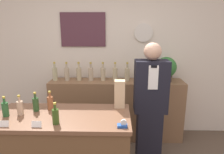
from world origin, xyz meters
TOP-DOWN VIEW (x-y plane):
  - back_wall at (-0.00, 2.00)m, footprint 5.20×0.09m
  - back_shelf at (0.15, 1.74)m, footprint 2.15×0.40m
  - shopkeeper at (0.59, 1.07)m, footprint 0.42×0.26m
  - potted_plant at (0.93, 1.73)m, footprint 0.32×0.32m
  - paper_bag at (0.19, 0.75)m, footprint 0.12×0.11m
  - tape_dispenser at (0.22, 0.28)m, footprint 0.09×0.06m
  - price_card_left at (-0.86, 0.26)m, footprint 0.09×0.02m
  - price_card_right at (-0.56, 0.26)m, footprint 0.09×0.02m
  - counter_bottle_0 at (-0.96, 0.47)m, footprint 0.06×0.06m
  - counter_bottle_1 at (-0.83, 0.52)m, footprint 0.06×0.06m
  - counter_bottle_2 at (-0.70, 0.61)m, footprint 0.06×0.06m
  - counter_bottle_3 at (-0.56, 0.65)m, footprint 0.06×0.06m
  - counter_bottle_4 at (-0.40, 0.33)m, footprint 0.06×0.06m
  - shelf_bottle_0 at (-0.84, 1.75)m, footprint 0.08×0.08m
  - shelf_bottle_1 at (-0.65, 1.74)m, footprint 0.08×0.08m
  - shelf_bottle_2 at (-0.45, 1.75)m, footprint 0.08×0.08m
  - shelf_bottle_3 at (-0.26, 1.75)m, footprint 0.08×0.08m
  - shelf_bottle_4 at (-0.07, 1.76)m, footprint 0.08×0.08m
  - shelf_bottle_5 at (0.13, 1.76)m, footprint 0.08×0.08m
  - shelf_bottle_6 at (0.32, 1.75)m, footprint 0.08×0.08m
  - shelf_bottle_7 at (0.51, 1.75)m, footprint 0.08×0.08m
  - shelf_bottle_8 at (0.71, 1.75)m, footprint 0.08×0.08m

SIDE VIEW (x-z plane):
  - back_shelf at x=0.15m, z-range 0.00..0.99m
  - shopkeeper at x=0.59m, z-range 0.00..1.65m
  - tape_dispenser at x=0.22m, z-range 0.94..1.01m
  - price_card_left at x=-0.86m, z-range 0.96..1.01m
  - price_card_right at x=-0.56m, z-range 0.96..1.01m
  - counter_bottle_0 at x=-0.96m, z-range 0.93..1.14m
  - counter_bottle_1 at x=-0.83m, z-range 0.93..1.14m
  - counter_bottle_2 at x=-0.70m, z-range 0.93..1.14m
  - counter_bottle_3 at x=-0.56m, z-range 0.93..1.14m
  - counter_bottle_4 at x=-0.40m, z-range 0.93..1.14m
  - shelf_bottle_0 at x=-0.84m, z-range 0.95..1.25m
  - shelf_bottle_1 at x=-0.65m, z-range 0.95..1.25m
  - shelf_bottle_2 at x=-0.45m, z-range 0.95..1.25m
  - shelf_bottle_3 at x=-0.26m, z-range 0.95..1.25m
  - shelf_bottle_4 at x=-0.07m, z-range 0.95..1.25m
  - shelf_bottle_5 at x=0.13m, z-range 0.95..1.25m
  - shelf_bottle_6 at x=0.32m, z-range 0.95..1.25m
  - shelf_bottle_7 at x=0.51m, z-range 0.95..1.25m
  - shelf_bottle_8 at x=0.71m, z-range 0.95..1.25m
  - paper_bag at x=0.19m, z-range 0.96..1.26m
  - potted_plant at x=0.93m, z-range 1.00..1.39m
  - back_wall at x=0.00m, z-range 0.01..2.71m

